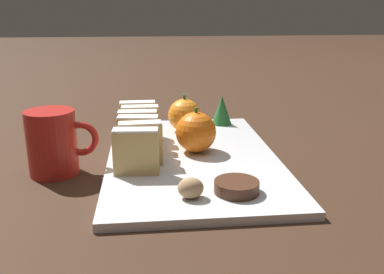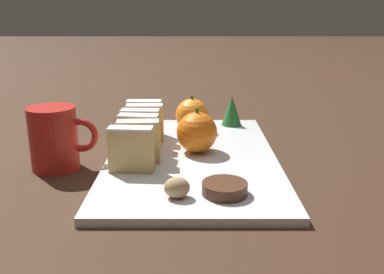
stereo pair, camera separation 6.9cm
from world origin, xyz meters
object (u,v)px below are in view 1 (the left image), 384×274
Objects in this scene: chocolate_cookie at (237,187)px; orange_near at (196,132)px; walnut at (191,188)px; coffee_mug at (53,143)px; orange_far at (185,115)px.

orange_near is at bearing 101.46° from chocolate_cookie.
walnut is 0.24m from coffee_mug.
chocolate_cookie is 0.56× the size of coffee_mug.
orange_far is at bearing 38.28° from coffee_mug.
coffee_mug is at bearing 154.09° from chocolate_cookie.
walnut reaches higher than chocolate_cookie.
walnut is (-0.02, -0.30, -0.02)m from orange_far.
walnut is at bearing -98.67° from orange_near.
orange_near reaches higher than chocolate_cookie.
orange_near is at bearing -86.86° from orange_far.
chocolate_cookie is (0.03, -0.17, -0.03)m from orange_near.
orange_near is 0.71× the size of coffee_mug.
coffee_mug is (-0.19, 0.13, 0.02)m from walnut.
orange_near is 1.27× the size of chocolate_cookie.
coffee_mug is (-0.25, 0.12, 0.03)m from chocolate_cookie.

